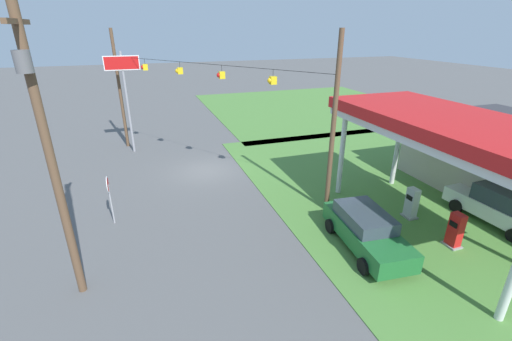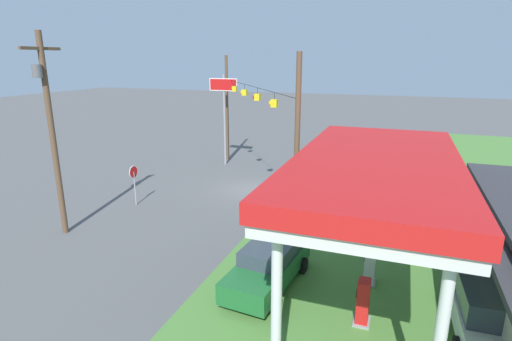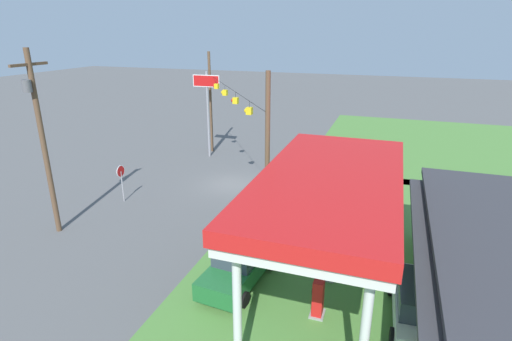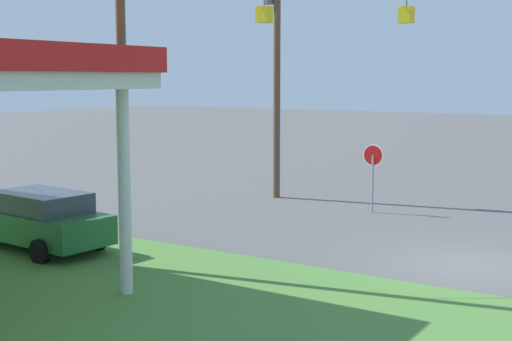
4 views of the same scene
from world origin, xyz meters
The scene contains 11 objects.
ground_plane centered at (0.00, 0.00, 0.00)m, with size 160.00×160.00×0.00m, color #565656.
grass_verge_opposite_corner centered at (-16.00, 16.00, 0.02)m, with size 24.00×24.00×0.04m, color #4C7F38.
gas_station_canopy centered at (10.76, 8.61, 5.03)m, with size 11.41×5.20×5.54m.
fuel_pump_near centered at (9.44, 8.61, 0.77)m, with size 0.71×0.56×1.63m.
fuel_pump_far centered at (12.07, 8.61, 0.77)m, with size 0.71×0.56×1.63m.
car_at_pumps_front centered at (10.85, 4.89, 0.89)m, with size 5.02×2.44×1.69m.
car_at_pumps_rear centered at (11.29, 12.34, 0.96)m, with size 4.95×2.26×1.88m.
stop_sign_roadside centered at (5.13, -5.60, 1.81)m, with size 0.80×0.08×2.50m.
stop_sign_overhead centered at (-5.72, -4.53, 5.31)m, with size 0.22×2.43×7.45m.
utility_pole_main centered at (9.82, -6.53, 5.54)m, with size 2.20×0.44×9.91m.
signal_span_gantry centered at (0.00, -0.01, 4.88)m, with size 14.95×10.24×8.96m.
Camera 1 is at (21.27, -3.69, 8.95)m, focal length 24.00 mm.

